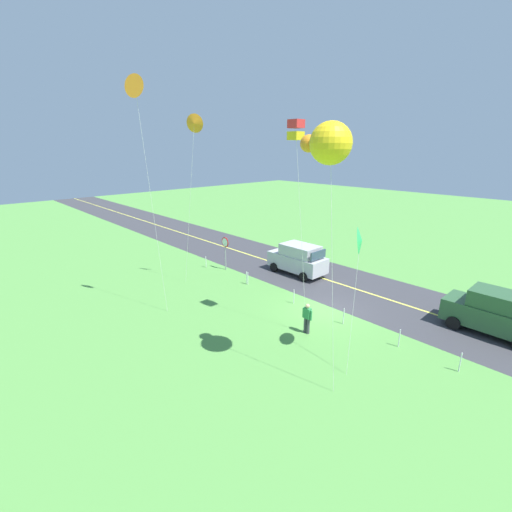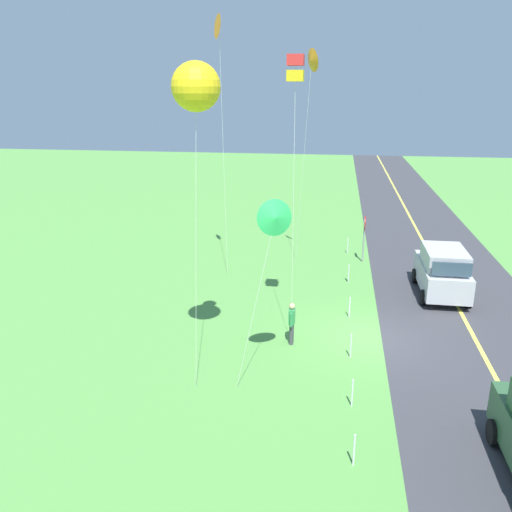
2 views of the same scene
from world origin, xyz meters
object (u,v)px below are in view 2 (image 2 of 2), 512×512
Objects in this scene: stop_sign at (364,230)px; kite_orange_near at (219,28)px; kite_pink_drift at (312,61)px; kite_red_low at (296,69)px; car_suv_foreground at (442,271)px; kite_yellow_high at (197,87)px; person_adult_near at (292,322)px; kite_blue_mid at (275,218)px.

kite_orange_near reaches higher than stop_sign.
kite_red_low is at bearing 179.56° from kite_pink_drift.
kite_pink_drift is (-1.23, 3.04, 8.52)m from stop_sign.
kite_yellow_high is at bearing 133.47° from car_suv_foreground.
stop_sign is 0.23× the size of kite_pink_drift.
kite_orange_near reaches higher than car_suv_foreground.
kite_pink_drift reaches higher than person_adult_near.
stop_sign is (4.35, 3.37, 0.65)m from car_suv_foreground.
kite_red_low is at bearing -34.90° from kite_yellow_high.
person_adult_near is 13.96m from kite_orange_near.
kite_blue_mid is 12.76m from kite_orange_near.
kite_pink_drift reaches higher than kite_yellow_high.
person_adult_near is 0.15× the size of kite_pink_drift.
stop_sign reaches higher than person_adult_near.
person_adult_near is at bearing -171.52° from kite_red_low.
car_suv_foreground is 2.75× the size of person_adult_near.
kite_pink_drift reaches higher than kite_blue_mid.
kite_blue_mid is at bearing -93.92° from kite_yellow_high.
kite_red_low is at bearing 127.32° from car_suv_foreground.
kite_red_low is 4.37m from kite_yellow_high.
car_suv_foreground is 8.68m from person_adult_near.
stop_sign is at bearing -23.50° from kite_yellow_high.
kite_blue_mid is 4.34m from kite_yellow_high.
car_suv_foreground is 11.79m from kite_red_low.
kite_yellow_high is at bearing 156.50° from stop_sign.
kite_blue_mid is 0.48× the size of kite_orange_near.
kite_blue_mid is at bearing 27.58° from person_adult_near.
kite_red_low is 0.82× the size of kite_orange_near.
car_suv_foreground is 5.54m from stop_sign.
kite_pink_drift is at bearing 112.03° from stop_sign.
kite_pink_drift is at bearing -71.56° from kite_orange_near.
kite_yellow_high is (-3.55, 2.48, -0.59)m from kite_red_low.
kite_yellow_high is (-2.55, 2.63, 8.23)m from person_adult_near.
kite_yellow_high is 0.79× the size of kite_orange_near.
kite_yellow_high is (0.16, 2.29, 3.68)m from kite_blue_mid.
kite_red_low is 8.08m from kite_pink_drift.
kite_red_low is at bearing 161.52° from stop_sign.
kite_orange_near is (-2.62, 7.22, 9.93)m from stop_sign.
kite_blue_mid is (-8.64, 6.66, 4.26)m from car_suv_foreground.
kite_orange_near is at bearing 108.44° from kite_pink_drift.
kite_yellow_high reaches higher than person_adult_near.
kite_red_low is 1.04× the size of kite_yellow_high.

